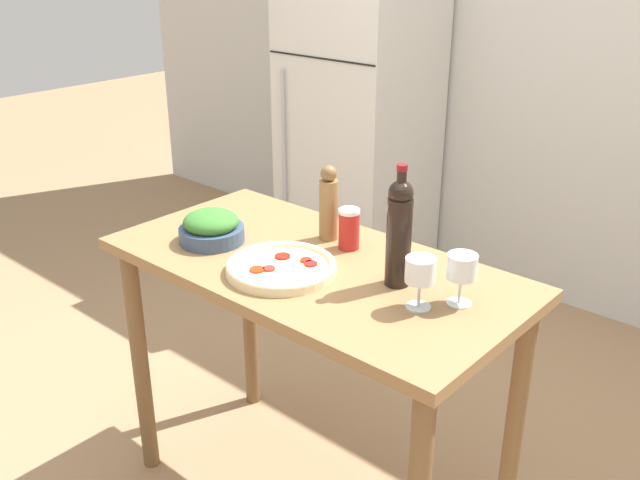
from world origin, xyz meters
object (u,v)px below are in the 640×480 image
at_px(wine_glass_far, 462,269).
at_px(homemade_pizza, 281,267).
at_px(wine_glass_near, 420,273).
at_px(salt_canister, 349,229).
at_px(wine_bottle, 399,230).
at_px(refrigerator, 359,121).
at_px(salad_bowl, 211,228).
at_px(pepper_mill, 329,204).

distance_m(wine_glass_far, homemade_pizza, 0.51).
bearing_deg(wine_glass_far, homemade_pizza, -160.29).
bearing_deg(wine_glass_near, wine_glass_far, 52.02).
height_order(homemade_pizza, salt_canister, salt_canister).
bearing_deg(wine_bottle, homemade_pizza, -151.50).
bearing_deg(wine_glass_near, homemade_pizza, -168.40).
distance_m(refrigerator, salt_canister, 1.79).
xyz_separation_m(refrigerator, homemade_pizza, (1.05, -1.67, 0.07)).
relative_size(wine_glass_near, salad_bowl, 0.69).
bearing_deg(wine_glass_far, pepper_mill, 169.19).
distance_m(wine_bottle, pepper_mill, 0.37).
relative_size(refrigerator, pepper_mill, 7.08).
bearing_deg(wine_bottle, salt_canister, 158.37).
bearing_deg(pepper_mill, wine_glass_near, -22.02).
height_order(pepper_mill, salt_canister, pepper_mill).
relative_size(pepper_mill, salad_bowl, 1.18).
bearing_deg(refrigerator, pepper_mill, -54.79).
distance_m(wine_bottle, homemade_pizza, 0.36).
bearing_deg(pepper_mill, wine_glass_far, -10.81).
distance_m(pepper_mill, salad_bowl, 0.37).
xyz_separation_m(wine_glass_near, salt_canister, (-0.37, 0.17, -0.03)).
relative_size(refrigerator, wine_glass_far, 12.15).
bearing_deg(homemade_pizza, wine_glass_near, 11.60).
bearing_deg(wine_glass_near, wine_bottle, 148.78).
relative_size(wine_glass_near, salt_canister, 1.10).
bearing_deg(salad_bowl, salt_canister, 34.35).
xyz_separation_m(wine_glass_near, homemade_pizza, (-0.41, -0.08, -0.08)).
xyz_separation_m(refrigerator, wine_bottle, (1.33, -1.52, 0.21)).
xyz_separation_m(refrigerator, wine_glass_far, (1.52, -1.50, 0.15)).
bearing_deg(wine_glass_near, salad_bowl, -174.59).
xyz_separation_m(wine_glass_far, salad_bowl, (-0.79, -0.15, -0.05)).
height_order(wine_bottle, homemade_pizza, wine_bottle).
bearing_deg(salad_bowl, wine_bottle, 13.17).
distance_m(salad_bowl, salt_canister, 0.43).
bearing_deg(salad_bowl, refrigerator, 113.87).
xyz_separation_m(wine_bottle, homemade_pizza, (-0.29, -0.16, -0.14)).
height_order(salad_bowl, salt_canister, salt_canister).
bearing_deg(salt_canister, wine_glass_near, -24.90).
distance_m(salad_bowl, homemade_pizza, 0.32).
bearing_deg(salad_bowl, homemade_pizza, -2.78).
relative_size(wine_bottle, pepper_mill, 1.43).
height_order(refrigerator, wine_glass_far, refrigerator).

